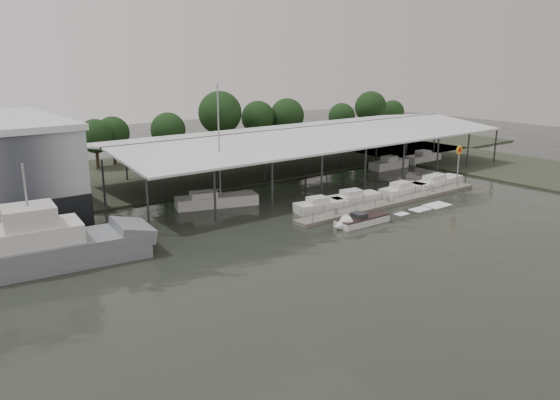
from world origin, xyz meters
TOP-DOWN VIEW (x-y plane):
  - ground at (0.00, 0.00)m, footprint 200.00×200.00m
  - land_strip_far at (0.00, 42.00)m, footprint 140.00×30.00m
  - land_strip_east at (45.00, 10.00)m, footprint 20.00×60.00m
  - covered_boat_shed at (17.00, 28.00)m, footprint 58.24×24.00m
  - floating_dock at (15.00, 10.00)m, footprint 28.00×2.00m
  - shell_fuel_sign at (27.00, 9.99)m, footprint 1.10×0.18m
  - distant_commercial_buildings at (59.03, 44.69)m, footprint 22.00×8.00m
  - grey_trawler at (-21.80, 14.06)m, footprint 16.91×6.50m
  - white_sailboat at (-1.72, 21.58)m, footprint 9.54×5.22m
  - speedboat_underway at (5.94, 6.69)m, footprint 17.66×2.50m
  - moored_cruiser_0 at (6.31, 12.80)m, footprint 6.16×3.05m
  - moored_cruiser_1 at (11.50, 12.86)m, footprint 6.72×3.06m
  - moored_cruiser_2 at (19.10, 12.08)m, footprint 6.99×2.54m
  - moored_cruiser_3 at (25.69, 12.16)m, footprint 9.22×2.89m
  - horizon_tree_line at (24.62, 48.19)m, footprint 68.12×9.78m

SIDE VIEW (x-z plane):
  - ground at x=0.00m, z-range 0.00..0.00m
  - land_strip_far at x=0.00m, z-range -0.05..0.25m
  - land_strip_east at x=45.00m, z-range -0.05..0.25m
  - floating_dock at x=15.00m, z-range -0.50..0.90m
  - speedboat_underway at x=5.94m, z-range -0.61..1.39m
  - moored_cruiser_0 at x=6.31m, z-range -0.24..1.46m
  - moored_cruiser_2 at x=19.10m, z-range -0.24..1.46m
  - moored_cruiser_3 at x=25.69m, z-range -0.24..1.46m
  - moored_cruiser_1 at x=11.50m, z-range -0.24..1.46m
  - white_sailboat at x=-1.72m, z-range -6.23..7.55m
  - grey_trawler at x=-21.80m, z-range -2.84..6.00m
  - distant_commercial_buildings at x=59.03m, z-range -0.16..3.84m
  - shell_fuel_sign at x=27.00m, z-range 1.15..6.70m
  - horizon_tree_line at x=24.62m, z-range 0.54..11.39m
  - covered_boat_shed at x=17.00m, z-range 2.65..9.61m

